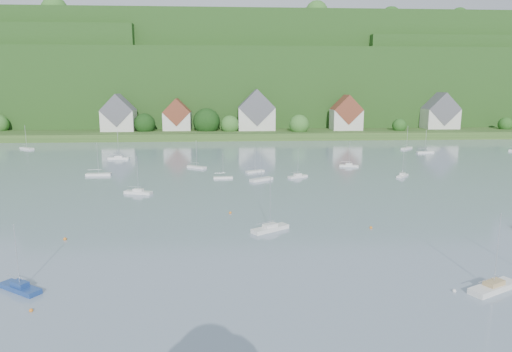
{
  "coord_description": "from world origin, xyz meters",
  "views": [
    {
      "loc": [
        -8.09,
        -16.44,
        21.84
      ],
      "look_at": [
        -2.3,
        75.0,
        4.0
      ],
      "focal_mm": 32.15,
      "sensor_mm": 36.0,
      "label": 1
    }
  ],
  "objects": [
    {
      "name": "mooring_buoy_2",
      "position": [
        14.31,
        51.3,
        0.0
      ],
      "size": [
        0.46,
        0.46,
        0.46
      ],
      "primitive_type": "sphere",
      "color": "orange",
      "rests_on": "ground"
    },
    {
      "name": "village_building_1",
      "position": [
        -30.0,
        189.0,
        8.75
      ],
      "size": [
        12.0,
        9.36,
        14.0
      ],
      "color": "beige",
      "rests_on": "far_shore_strip"
    },
    {
      "name": "far_sailboat_cluster",
      "position": [
        10.5,
        114.9,
        0.37
      ],
      "size": [
        181.68,
        77.05,
        8.71
      ],
      "color": "silver",
      "rests_on": "ground"
    },
    {
      "name": "far_shore_strip",
      "position": [
        0.0,
        200.0,
        1.5
      ],
      "size": [
        600.0,
        60.0,
        3.0
      ],
      "primitive_type": "cube",
      "color": "#2B4E1D",
      "rests_on": "ground"
    },
    {
      "name": "forested_ridge",
      "position": [
        0.39,
        268.57,
        22.89
      ],
      "size": [
        620.0,
        181.22,
        69.89
      ],
      "color": "#1A3912",
      "rests_on": "ground"
    },
    {
      "name": "village_building_4",
      "position": [
        90.0,
        190.0,
        9.59
      ],
      "size": [
        15.0,
        10.4,
        16.5
      ],
      "color": "beige",
      "rests_on": "far_shore_strip"
    },
    {
      "name": "mooring_buoy_1",
      "position": [
        16.29,
        28.41,
        0.0
      ],
      "size": [
        0.44,
        0.44,
        0.44
      ],
      "primitive_type": "sphere",
      "color": "silver",
      "rests_on": "ground"
    },
    {
      "name": "village_building_0",
      "position": [
        -55.0,
        187.0,
        9.51
      ],
      "size": [
        14.0,
        10.4,
        16.0
      ],
      "color": "beige",
      "rests_on": "far_shore_strip"
    },
    {
      "name": "near_sailboat_1",
      "position": [
        -30.84,
        31.76,
        0.42
      ],
      "size": [
        5.48,
        4.39,
        7.5
      ],
      "rotation": [
        0.0,
        0.0,
        -0.59
      ],
      "color": "navy",
      "rests_on": "ground"
    },
    {
      "name": "village_building_2",
      "position": [
        5.0,
        188.0,
        10.27
      ],
      "size": [
        16.0,
        11.44,
        18.0
      ],
      "color": "beige",
      "rests_on": "far_shore_strip"
    },
    {
      "name": "near_sailboat_2",
      "position": [
        20.75,
        28.54,
        0.46
      ],
      "size": [
        6.6,
        4.5,
        8.73
      ],
      "rotation": [
        0.0,
        0.0,
        0.46
      ],
      "color": "silver",
      "rests_on": "ground"
    },
    {
      "name": "mooring_buoy_5",
      "position": [
        -31.8,
        48.68,
        0.0
      ],
      "size": [
        0.5,
        0.5,
        0.5
      ],
      "primitive_type": "sphere",
      "color": "orange",
      "rests_on": "ground"
    },
    {
      "name": "village_building_3",
      "position": [
        45.0,
        186.0,
        9.43
      ],
      "size": [
        13.0,
        10.4,
        15.5
      ],
      "color": "beige",
      "rests_on": "far_shore_strip"
    },
    {
      "name": "mooring_buoy_3",
      "position": [
        -7.7,
        61.4,
        0.0
      ],
      "size": [
        0.48,
        0.48,
        0.48
      ],
      "primitive_type": "sphere",
      "color": "orange",
      "rests_on": "ground"
    },
    {
      "name": "mooring_buoy_0",
      "position": [
        -27.68,
        26.8,
        0.0
      ],
      "size": [
        0.4,
        0.4,
        0.4
      ],
      "primitive_type": "sphere",
      "color": "orange",
      "rests_on": "ground"
    },
    {
      "name": "near_sailboat_3",
      "position": [
        -1.63,
        51.15,
        0.45
      ],
      "size": [
        6.21,
        4.91,
        8.47
      ],
      "rotation": [
        0.0,
        0.0,
        0.58
      ],
      "color": "silver",
      "rests_on": "ground"
    }
  ]
}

